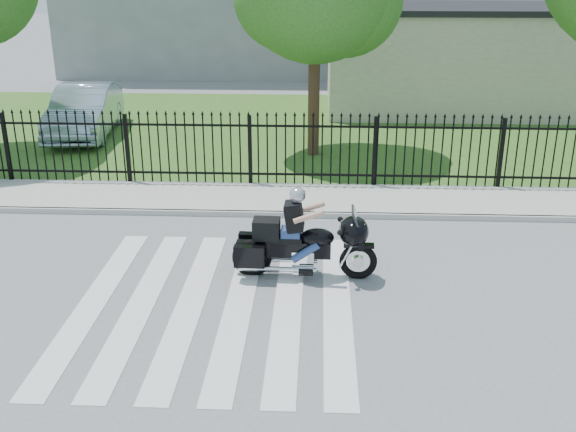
{
  "coord_description": "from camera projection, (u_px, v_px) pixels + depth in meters",
  "views": [
    {
      "loc": [
        1.65,
        -9.69,
        5.29
      ],
      "look_at": [
        1.13,
        1.46,
        1.0
      ],
      "focal_mm": 42.0,
      "sensor_mm": 36.0,
      "label": 1
    }
  ],
  "objects": [
    {
      "name": "building_low_roof",
      "position": [
        469.0,
        8.0,
        24.33
      ],
      "size": [
        10.2,
        6.2,
        0.2
      ],
      "primitive_type": "cube",
      "color": "black",
      "rests_on": "building_low"
    },
    {
      "name": "sidewalk",
      "position": [
        247.0,
        198.0,
        15.64
      ],
      "size": [
        40.0,
        2.0,
        0.12
      ],
      "primitive_type": "cube",
      "color": "#ADAAA3",
      "rests_on": "ground"
    },
    {
      "name": "motorcycle_rider",
      "position": [
        300.0,
        240.0,
        11.72
      ],
      "size": [
        2.57,
        0.8,
        1.7
      ],
      "rotation": [
        0.0,
        0.0,
        -0.03
      ],
      "color": "black",
      "rests_on": "ground"
    },
    {
      "name": "parked_car",
      "position": [
        84.0,
        111.0,
        21.11
      ],
      "size": [
        2.18,
        4.9,
        1.56
      ],
      "primitive_type": "imported",
      "rotation": [
        0.0,
        0.0,
        0.11
      ],
      "color": "#9EB3C7",
      "rests_on": "grass_strip"
    },
    {
      "name": "iron_fence",
      "position": [
        250.0,
        152.0,
        16.27
      ],
      "size": [
        26.0,
        0.04,
        1.8
      ],
      "color": "black",
      "rests_on": "ground"
    },
    {
      "name": "building_low",
      "position": [
        464.0,
        60.0,
        24.99
      ],
      "size": [
        10.0,
        6.0,
        3.5
      ],
      "primitive_type": "cube",
      "color": "beige",
      "rests_on": "ground"
    },
    {
      "name": "grass_strip",
      "position": [
        269.0,
        129.0,
        22.19
      ],
      "size": [
        40.0,
        12.0,
        0.02
      ],
      "primitive_type": "cube",
      "color": "#32571D",
      "rests_on": "ground"
    },
    {
      "name": "crosswalk",
      "position": [
        215.0,
        304.0,
        11.0
      ],
      "size": [
        5.0,
        5.5,
        0.01
      ],
      "primitive_type": null,
      "color": "silver",
      "rests_on": "ground"
    },
    {
      "name": "curb",
      "position": [
        242.0,
        214.0,
        14.71
      ],
      "size": [
        40.0,
        0.12,
        0.12
      ],
      "primitive_type": "cube",
      "color": "#ADAAA3",
      "rests_on": "ground"
    },
    {
      "name": "ground",
      "position": [
        215.0,
        304.0,
        11.0
      ],
      "size": [
        120.0,
        120.0,
        0.0
      ],
      "primitive_type": "plane",
      "color": "slate",
      "rests_on": "ground"
    }
  ]
}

